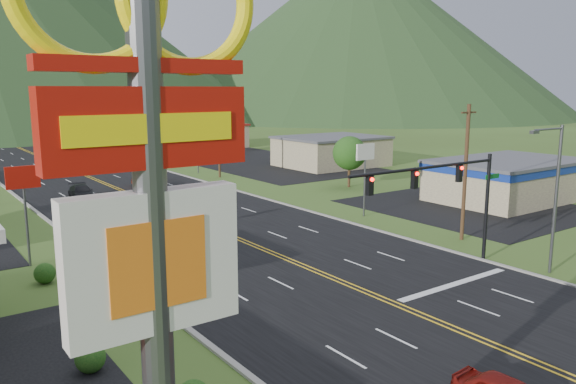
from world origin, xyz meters
TOP-DOWN VIEW (x-y plane):
  - pylon_sign at (-17.00, 2.00)m, footprint 4.32×0.60m
  - traffic_signal at (6.48, 14.00)m, footprint 13.10×0.43m
  - streetlight_east at (11.18, 10.00)m, footprint 3.28×0.25m
  - building_east_near at (30.00, 25.00)m, footprint 15.40×10.40m
  - building_east_mid at (32.00, 55.00)m, footprint 14.40×11.40m
  - building_east_far at (28.00, 90.00)m, footprint 16.40×12.40m
  - pole_sign_west_a at (-14.00, 30.00)m, footprint 2.00×0.18m
  - pole_sign_east_a at (13.00, 28.00)m, footprint 2.00×0.18m
  - pole_sign_east_b at (13.00, 60.00)m, footprint 2.00×0.18m
  - tree_east_a at (22.00, 40.00)m, footprint 3.84×3.84m
  - tree_east_b at (26.00, 78.00)m, footprint 3.84×3.84m
  - utility_pole_a at (13.50, 18.00)m, footprint 1.60×0.28m
  - utility_pole_b at (13.50, 55.00)m, footprint 1.60×0.28m
  - utility_pole_c at (13.50, 95.00)m, footprint 1.60×0.28m
  - utility_pole_d at (13.50, 135.00)m, footprint 1.60×0.28m
  - mountain_ne at (147.84, 176.19)m, footprint 180.00×180.00m
  - car_dark_mid at (-5.06, 50.09)m, footprint 2.46×5.13m
  - car_red_far at (2.73, 53.39)m, footprint 1.59×4.22m

SIDE VIEW (x-z plane):
  - car_red_far at x=2.73m, z-range 0.00..1.38m
  - car_dark_mid at x=-5.06m, z-range 0.00..1.44m
  - building_east_mid at x=32.00m, z-range 0.01..4.31m
  - building_east_far at x=28.00m, z-range 0.01..4.51m
  - building_east_near at x=30.00m, z-range 0.22..4.32m
  - tree_east_a at x=22.00m, z-range 0.98..6.80m
  - tree_east_b at x=26.00m, z-range 0.98..6.80m
  - pole_sign_west_a at x=-14.00m, z-range 1.85..8.25m
  - pole_sign_east_a at x=13.00m, z-range 1.85..8.25m
  - pole_sign_east_b at x=13.00m, z-range 1.85..8.25m
  - utility_pole_a at x=13.50m, z-range 0.13..10.13m
  - utility_pole_b at x=13.50m, z-range 0.13..10.13m
  - utility_pole_c at x=13.50m, z-range 0.13..10.13m
  - utility_pole_d at x=13.50m, z-range 0.13..10.13m
  - streetlight_east at x=11.18m, z-range 0.68..9.68m
  - traffic_signal at x=6.48m, z-range 1.83..8.83m
  - pylon_sign at x=-17.00m, z-range 2.30..16.30m
  - mountain_ne at x=147.84m, z-range 0.00..70.00m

